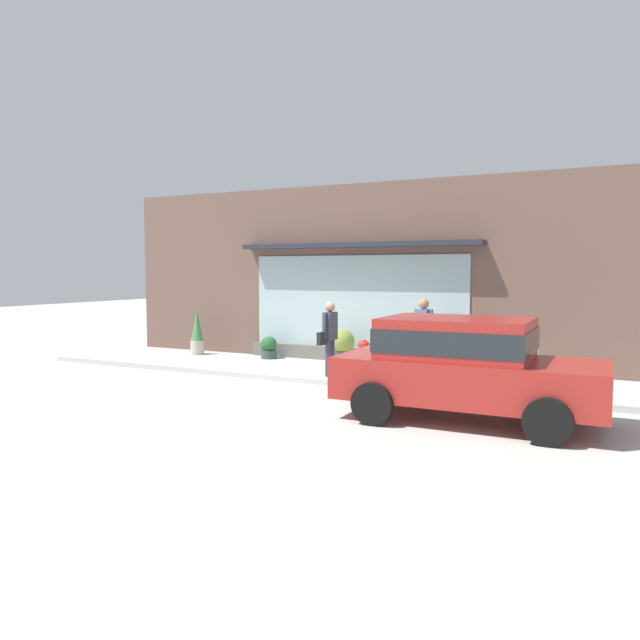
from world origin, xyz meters
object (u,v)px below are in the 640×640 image
object	(u,v)px
fire_hydrant	(364,360)
potted_plant_by_entrance	(538,363)
potted_plant_trailing_edge	(197,333)
potted_plant_doorstep	(269,347)
parked_car_red	(464,363)
potted_plant_window_left	(420,355)
pedestrian_passerby	(423,330)
potted_plant_near_hydrant	(342,345)
pedestrian_with_handbag	(329,333)

from	to	relation	value
fire_hydrant	potted_plant_by_entrance	size ratio (longest dim) A/B	1.06
potted_plant_trailing_edge	potted_plant_doorstep	distance (m)	2.23
potted_plant_by_entrance	potted_plant_doorstep	world-z (taller)	potted_plant_by_entrance
parked_car_red	potted_plant_window_left	xyz separation A→B (m)	(-2.04, 4.46, -0.57)
potted_plant_by_entrance	potted_plant_window_left	world-z (taller)	potted_plant_by_entrance
potted_plant_trailing_edge	pedestrian_passerby	bearing A→B (deg)	-5.90
fire_hydrant	potted_plant_window_left	bearing A→B (deg)	68.54
potted_plant_near_hydrant	potted_plant_doorstep	size ratio (longest dim) A/B	1.52
fire_hydrant	pedestrian_with_handbag	distance (m)	0.98
potted_plant_by_entrance	potted_plant_doorstep	bearing A→B (deg)	176.68
potted_plant_by_entrance	potted_plant_trailing_edge	size ratio (longest dim) A/B	0.66
parked_car_red	potted_plant_near_hydrant	distance (m)	5.89
pedestrian_passerby	potted_plant_by_entrance	xyz separation A→B (m)	(2.33, 0.50, -0.63)
potted_plant_by_entrance	potted_plant_trailing_edge	bearing A→B (deg)	178.77
potted_plant_by_entrance	pedestrian_passerby	bearing A→B (deg)	-167.98
parked_car_red	potted_plant_window_left	world-z (taller)	parked_car_red
fire_hydrant	potted_plant_near_hydrant	world-z (taller)	potted_plant_near_hydrant
pedestrian_with_handbag	potted_plant_trailing_edge	world-z (taller)	pedestrian_with_handbag
pedestrian_with_handbag	potted_plant_near_hydrant	xyz separation A→B (m)	(-0.43, 1.63, -0.48)
fire_hydrant	potted_plant_window_left	distance (m)	1.93
fire_hydrant	pedestrian_with_handbag	world-z (taller)	pedestrian_with_handbag
potted_plant_near_hydrant	pedestrian_with_handbag	bearing A→B (deg)	-75.04
pedestrian_passerby	potted_plant_by_entrance	world-z (taller)	pedestrian_passerby
pedestrian_with_handbag	potted_plant_window_left	size ratio (longest dim) A/B	2.42
fire_hydrant	parked_car_red	world-z (taller)	parked_car_red
potted_plant_near_hydrant	potted_plant_doorstep	bearing A→B (deg)	176.61
pedestrian_passerby	potted_plant_window_left	size ratio (longest dim) A/B	2.54
potted_plant_doorstep	potted_plant_window_left	world-z (taller)	potted_plant_window_left
fire_hydrant	potted_plant_trailing_edge	distance (m)	5.85
pedestrian_with_handbag	parked_car_red	xyz separation A→B (m)	(3.56, -2.67, -0.05)
pedestrian_passerby	potted_plant_doorstep	size ratio (longest dim) A/B	2.92
potted_plant_near_hydrant	potted_plant_trailing_edge	distance (m)	4.38
parked_car_red	potted_plant_window_left	size ratio (longest dim) A/B	5.90
potted_plant_trailing_edge	potted_plant_near_hydrant	bearing A→B (deg)	0.95
fire_hydrant	potted_plant_doorstep	xyz separation A→B (m)	(-3.43, 1.76, -0.13)
potted_plant_by_entrance	potted_plant_trailing_edge	xyz separation A→B (m)	(-9.01, 0.19, 0.20)
pedestrian_passerby	potted_plant_near_hydrant	world-z (taller)	pedestrian_passerby
fire_hydrant	pedestrian_passerby	distance (m)	1.49
potted_plant_by_entrance	potted_plant_doorstep	xyz separation A→B (m)	(-6.81, 0.40, -0.09)
potted_plant_near_hydrant	potted_plant_doorstep	world-z (taller)	potted_plant_near_hydrant
fire_hydrant	potted_plant_window_left	xyz separation A→B (m)	(0.70, 1.79, -0.08)
parked_car_red	potted_plant_window_left	bearing A→B (deg)	114.63
pedestrian_passerby	potted_plant_near_hydrant	xyz separation A→B (m)	(-2.31, 0.76, -0.54)
pedestrian_with_handbag	potted_plant_doorstep	xyz separation A→B (m)	(-2.61, 1.75, -0.66)
potted_plant_window_left	potted_plant_by_entrance	bearing A→B (deg)	-8.95
parked_car_red	potted_plant_near_hydrant	world-z (taller)	parked_car_red
potted_plant_near_hydrant	potted_plant_by_entrance	bearing A→B (deg)	-3.29
pedestrian_passerby	potted_plant_trailing_edge	world-z (taller)	pedestrian_passerby
potted_plant_near_hydrant	potted_plant_window_left	bearing A→B (deg)	4.53
potted_plant_near_hydrant	potted_plant_doorstep	xyz separation A→B (m)	(-2.17, 0.13, -0.19)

